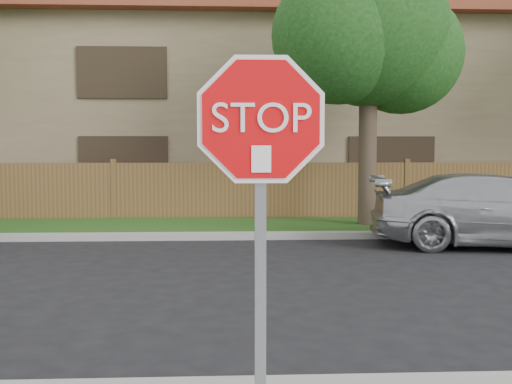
{
  "coord_description": "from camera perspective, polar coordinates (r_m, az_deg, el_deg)",
  "views": [
    {
      "loc": [
        -0.92,
        -4.85,
        1.99
      ],
      "look_at": [
        -0.74,
        -0.9,
        1.7
      ],
      "focal_mm": 42.0,
      "sensor_mm": 36.0,
      "label": 1
    }
  ],
  "objects": [
    {
      "name": "tree_mid",
      "position": [
        15.11,
        10.92,
        15.12
      ],
      "size": [
        4.8,
        3.9,
        7.35
      ],
      "color": "#382B21",
      "rests_on": "ground"
    },
    {
      "name": "far_curb",
      "position": [
        13.18,
        1.36,
        -4.17
      ],
      "size": [
        70.0,
        0.3,
        0.15
      ],
      "primitive_type": "cube",
      "color": "gray",
      "rests_on": "ground"
    },
    {
      "name": "sedan_right",
      "position": [
        13.02,
        22.08,
        -1.65
      ],
      "size": [
        5.36,
        2.91,
        1.47
      ],
      "primitive_type": "imported",
      "rotation": [
        0.0,
        0.0,
        1.4
      ],
      "color": "#ADB0B5",
      "rests_on": "ground"
    },
    {
      "name": "fence",
      "position": [
        16.32,
        0.56,
        0.0
      ],
      "size": [
        70.0,
        0.12,
        1.6
      ],
      "primitive_type": "cube",
      "color": "brown",
      "rests_on": "ground"
    },
    {
      "name": "apartment_building",
      "position": [
        21.93,
        -0.27,
        8.2
      ],
      "size": [
        35.2,
        9.2,
        7.2
      ],
      "color": "#866F53",
      "rests_on": "ground"
    },
    {
      "name": "grass_strip",
      "position": [
        14.81,
        0.91,
        -3.31
      ],
      "size": [
        70.0,
        3.0,
        0.12
      ],
      "primitive_type": "cube",
      "color": "#1E4714",
      "rests_on": "ground"
    },
    {
      "name": "stop_sign",
      "position": [
        3.38,
        0.46,
        1.47
      ],
      "size": [
        1.01,
        0.13,
        2.55
      ],
      "color": "gray",
      "rests_on": "sidewalk_near"
    }
  ]
}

